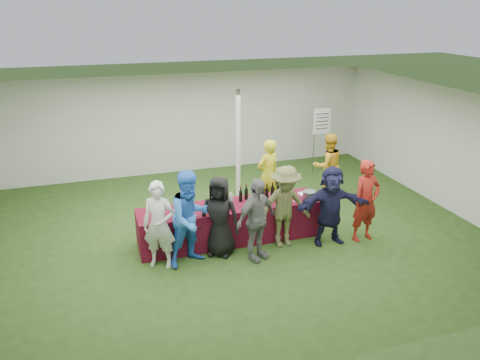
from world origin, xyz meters
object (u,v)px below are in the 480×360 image
object	(u,v)px
customer_1	(191,218)
customer_4	(285,207)
customer_0	(159,225)
serving_table	(230,223)
staff_back	(328,166)
dump_bucket	(309,195)
staff_pourer	(268,175)
customer_5	(331,206)
customer_3	(256,220)
wine_list_sign	(322,126)
customer_6	(366,201)
customer_2	(219,216)

from	to	relation	value
customer_1	customer_4	world-z (taller)	customer_1
customer_4	customer_0	bearing A→B (deg)	177.30
serving_table	staff_back	bearing A→B (deg)	26.77
dump_bucket	customer_0	distance (m)	3.06
serving_table	staff_pourer	xyz separation A→B (m)	(1.25, 1.23, 0.44)
customer_5	customer_3	bearing A→B (deg)	-170.72
wine_list_sign	customer_3	distance (m)	5.14
customer_0	customer_4	world-z (taller)	customer_4
customer_1	customer_5	size ratio (longest dim) A/B	1.11
customer_3	customer_4	bearing A→B (deg)	-1.06
customer_4	serving_table	bearing A→B (deg)	147.24
customer_3	customer_6	size ratio (longest dim) A/B	0.95
dump_bucket	customer_0	size ratio (longest dim) A/B	0.16
wine_list_sign	staff_back	xyz separation A→B (m)	(-0.64, -1.64, -0.53)
customer_1	customer_4	distance (m)	1.84
customer_4	customer_5	bearing A→B (deg)	-14.30
dump_bucket	customer_2	world-z (taller)	customer_2
customer_3	staff_pourer	bearing A→B (deg)	38.02
serving_table	customer_1	xyz separation A→B (m)	(-0.91, -0.62, 0.51)
customer_3	customer_1	bearing A→B (deg)	143.07
wine_list_sign	customer_2	size ratio (longest dim) A/B	1.17
customer_2	customer_3	distance (m)	0.69
customer_3	customer_6	xyz separation A→B (m)	(2.29, 0.07, 0.04)
customer_3	customer_5	xyz separation A→B (m)	(1.57, 0.15, 0.01)
dump_bucket	customer_2	distance (m)	1.94
staff_pourer	customer_2	distance (m)	2.33
serving_table	customer_2	bearing A→B (deg)	-126.61
wine_list_sign	customer_2	world-z (taller)	wine_list_sign
customer_6	customer_2	bearing A→B (deg)	165.04
customer_0	customer_1	world-z (taller)	customer_1
customer_2	customer_6	distance (m)	2.89
staff_back	customer_1	world-z (taller)	customer_1
customer_1	serving_table	bearing A→B (deg)	14.53
wine_list_sign	customer_5	size ratio (longest dim) A/B	1.14
staff_back	customer_2	xyz separation A→B (m)	(-3.21, -1.91, -0.02)
wine_list_sign	customer_4	distance (m)	4.46
dump_bucket	customer_5	bearing A→B (deg)	-64.44
wine_list_sign	dump_bucket	bearing A→B (deg)	-120.32
staff_back	customer_3	bearing A→B (deg)	40.35
dump_bucket	customer_1	size ratio (longest dim) A/B	0.15
serving_table	wine_list_sign	distance (m)	4.76
dump_bucket	serving_table	bearing A→B (deg)	172.07
serving_table	customer_4	bearing A→B (deg)	-29.47
serving_table	staff_pourer	bearing A→B (deg)	44.39
customer_0	customer_5	xyz separation A→B (m)	(3.26, -0.15, -0.01)
customer_5	staff_pourer	bearing A→B (deg)	110.02
dump_bucket	customer_5	distance (m)	0.53
staff_pourer	customer_3	xyz separation A→B (m)	(-1.01, -2.07, -0.03)
staff_back	customer_4	bearing A→B (deg)	44.75
serving_table	customer_6	world-z (taller)	customer_6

